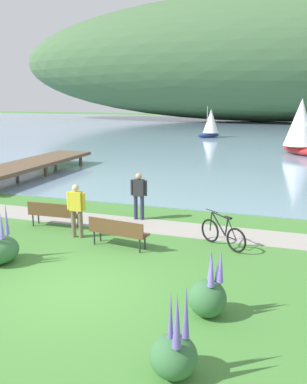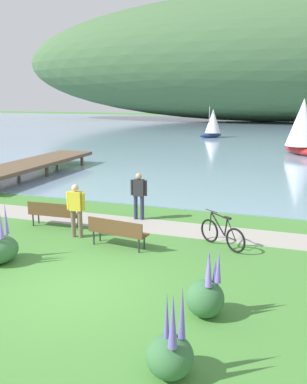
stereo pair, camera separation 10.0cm
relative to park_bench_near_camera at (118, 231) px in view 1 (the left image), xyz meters
The scene contains 14 objects.
ground_plane 2.77m from the park_bench_near_camera, 88.46° to the right, with size 200.00×200.00×0.00m, color #478438.
bay_water 44.55m from the park_bench_near_camera, 89.91° to the left, with size 180.00×80.00×0.04m, color #7A99B2.
distant_hillside 66.75m from the park_bench_near_camera, 89.89° to the left, with size 95.40×28.00×22.02m, color #42663D.
shoreline_path 2.26m from the park_bench_near_camera, 88.10° to the left, with size 60.00×1.50×0.01m, color #A39E93.
park_bench_near_camera is the anchor object (origin of this frame).
park_bench_further_along 2.98m from the park_bench_near_camera, 159.40° to the left, with size 1.81×0.54×0.88m.
bicycle_leaning_near_bench 3.09m from the park_bench_near_camera, 19.43° to the left, with size 1.48×1.07×1.01m.
person_at_shoreline 2.85m from the park_bench_near_camera, 97.44° to the left, with size 0.61×0.25×1.71m.
person_on_the_grass 1.68m from the park_bench_near_camera, 164.85° to the left, with size 0.61×0.25×1.71m.
echium_bush_beside_closest 5.72m from the park_bench_near_camera, 58.01° to the right, with size 0.76×0.76×1.55m.
echium_bush_mid_cluster 4.32m from the park_bench_near_camera, 42.14° to the right, with size 0.78×0.78×1.43m.
sailboat_nearest_to_shore 33.57m from the park_bench_near_camera, 95.63° to the left, with size 2.65×2.66×3.32m.
sailboat_mid_bay 22.87m from the park_bench_near_camera, 75.90° to the left, with size 3.56×3.77×4.60m.
pier_dock 12.36m from the park_bench_near_camera, 136.23° to the left, with size 2.40×10.00×0.80m.
Camera 1 is at (4.35, -7.44, 4.31)m, focal length 37.23 mm.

